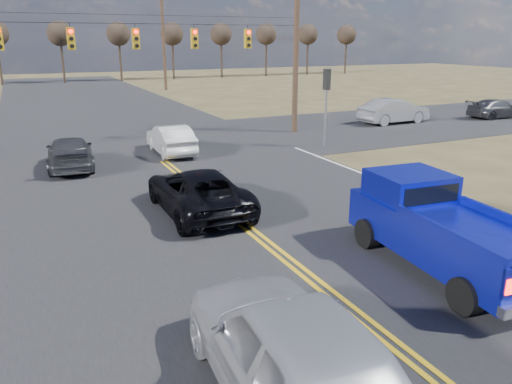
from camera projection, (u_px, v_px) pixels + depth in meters
name	position (u px, v px, depth m)	size (l,w,h in m)	color
ground	(344.00, 306.00, 10.33)	(160.00, 160.00, 0.00)	brown
road_main	(192.00, 184.00, 18.96)	(14.00, 120.00, 0.02)	#28282B
road_cross	(143.00, 145.00, 25.87)	(120.00, 12.00, 0.02)	#28282B
signal_gantry	(147.00, 44.00, 24.40)	(19.60, 4.83, 10.00)	#473323
utility_poles	(141.00, 40.00, 23.47)	(19.60, 58.32, 10.00)	#473323
treeline	(105.00, 32.00, 31.94)	(87.00, 117.80, 7.40)	#33261C
pickup_truck	(440.00, 228.00, 11.83)	(2.56, 5.63, 2.06)	black
silver_suv	(296.00, 355.00, 7.20)	(2.19, 5.45, 1.86)	#B4B6BC
black_suv	(198.00, 191.00, 15.74)	(2.33, 5.05, 1.40)	black
white_car_queue	(171.00, 139.00, 23.84)	(1.48, 4.23, 1.39)	silver
dgrey_car_queue	(70.00, 153.00, 21.17)	(1.85, 4.55, 1.32)	#36363B
cross_car_east_near	(394.00, 111.00, 32.40)	(4.85, 1.69, 1.60)	gray
cross_car_east_far	(497.00, 109.00, 34.63)	(4.42, 1.80, 1.28)	#323337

